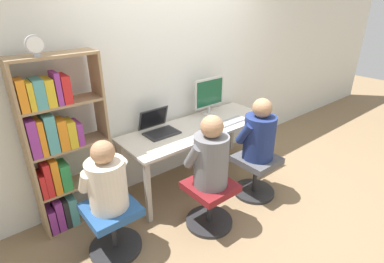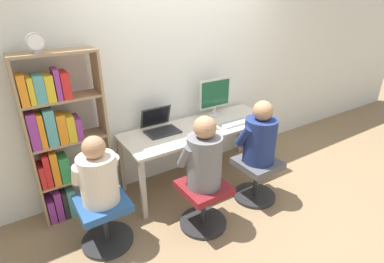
% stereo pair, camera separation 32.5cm
% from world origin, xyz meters
% --- Properties ---
extents(ground_plane, '(14.00, 14.00, 0.00)m').
position_xyz_m(ground_plane, '(0.00, 0.00, 0.00)').
color(ground_plane, '#846B4C').
extents(wall_back, '(10.00, 0.05, 2.60)m').
position_xyz_m(wall_back, '(0.00, 0.74, 1.30)').
color(wall_back, silver).
rests_on(wall_back, ground_plane).
extents(desk, '(1.89, 0.67, 0.72)m').
position_xyz_m(desk, '(0.00, 0.34, 0.65)').
color(desk, beige).
rests_on(desk, ground_plane).
extents(desktop_monitor, '(0.46, 0.18, 0.48)m').
position_xyz_m(desktop_monitor, '(0.35, 0.54, 0.97)').
color(desktop_monitor, beige).
rests_on(desktop_monitor, desk).
extents(laptop, '(0.36, 0.33, 0.26)m').
position_xyz_m(laptop, '(-0.46, 0.48, 0.77)').
color(laptop, '#2D2D30').
rests_on(laptop, desk).
extents(keyboard, '(0.40, 0.14, 0.03)m').
position_xyz_m(keyboard, '(0.38, 0.17, 0.73)').
color(keyboard, '#B2B2B7').
rests_on(keyboard, desk).
extents(computer_mouse_by_keyboard, '(0.06, 0.10, 0.04)m').
position_xyz_m(computer_mouse_by_keyboard, '(0.12, 0.20, 0.74)').
color(computer_mouse_by_keyboard, silver).
rests_on(computer_mouse_by_keyboard, desk).
extents(office_chair_left, '(0.47, 0.47, 0.48)m').
position_xyz_m(office_chair_left, '(0.30, -0.32, 0.28)').
color(office_chair_left, '#262628').
rests_on(office_chair_left, ground_plane).
extents(office_chair_right, '(0.47, 0.47, 0.48)m').
position_xyz_m(office_chair_right, '(-0.45, -0.37, 0.28)').
color(office_chair_right, '#262628').
rests_on(office_chair_right, ground_plane).
extents(person_at_monitor, '(0.42, 0.35, 0.68)m').
position_xyz_m(person_at_monitor, '(0.30, -0.32, 0.77)').
color(person_at_monitor, navy).
rests_on(person_at_monitor, office_chair_left).
extents(person_at_laptop, '(0.40, 0.35, 0.70)m').
position_xyz_m(person_at_laptop, '(-0.45, -0.36, 0.78)').
color(person_at_laptop, slate).
rests_on(person_at_laptop, office_chair_right).
extents(bookshelf, '(0.72, 0.26, 1.69)m').
position_xyz_m(bookshelf, '(-1.52, 0.52, 0.84)').
color(bookshelf, '#997A56').
rests_on(bookshelf, ground_plane).
extents(desk_clock, '(0.14, 0.03, 0.16)m').
position_xyz_m(desk_clock, '(-1.54, 0.47, 1.78)').
color(desk_clock, '#B2B2B7').
rests_on(desk_clock, bookshelf).
extents(office_chair_side, '(0.47, 0.47, 0.48)m').
position_xyz_m(office_chair_side, '(-1.34, -0.08, 0.28)').
color(office_chair_side, '#262628').
rests_on(office_chair_side, ground_plane).
extents(person_near_shelf, '(0.40, 0.33, 0.62)m').
position_xyz_m(person_near_shelf, '(-1.34, -0.07, 0.74)').
color(person_near_shelf, beige).
rests_on(person_near_shelf, office_chair_side).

